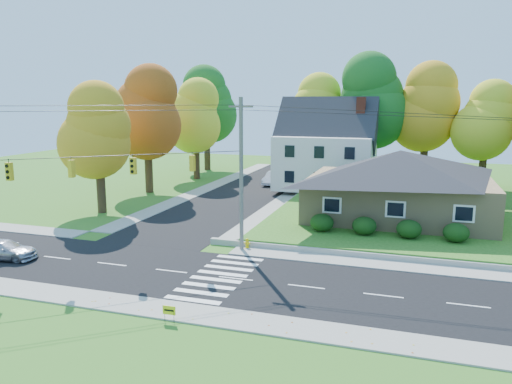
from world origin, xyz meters
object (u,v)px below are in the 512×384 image
(silver_sedan, at_px, (4,250))
(white_car, at_px, (274,178))
(fire_hydrant, at_px, (247,244))
(ranch_house, at_px, (399,183))

(silver_sedan, bearing_deg, white_car, -24.63)
(white_car, bearing_deg, silver_sedan, -102.42)
(fire_hydrant, bearing_deg, silver_sedan, -153.60)
(ranch_house, bearing_deg, fire_hydrant, -131.66)
(silver_sedan, distance_m, white_car, 33.07)
(silver_sedan, xyz_separation_m, white_car, (8.38, 31.99, 0.15))
(ranch_house, distance_m, silver_sedan, 28.79)
(ranch_house, relative_size, fire_hydrant, 20.29)
(fire_hydrant, bearing_deg, ranch_house, 48.34)
(silver_sedan, relative_size, white_car, 0.90)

